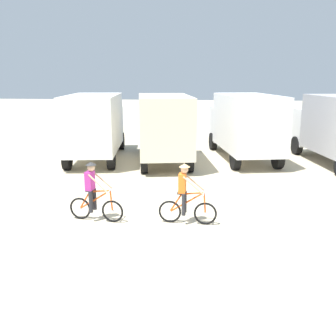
{
  "coord_description": "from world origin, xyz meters",
  "views": [
    {
      "loc": [
        1.25,
        -9.66,
        4.26
      ],
      "look_at": [
        -0.15,
        3.27,
        1.1
      ],
      "focal_mm": 40.65,
      "sensor_mm": 36.0,
      "label": 1
    }
  ],
  "objects_px": {
    "box_truck_cream_rv": "(164,125)",
    "cyclist_cowboy_hat": "(186,196)",
    "box_truck_avon_van": "(244,123)",
    "cyclist_orange_shirt": "(94,194)",
    "box_truck_white_box": "(96,124)"
  },
  "relations": [
    {
      "from": "box_truck_cream_rv",
      "to": "cyclist_cowboy_hat",
      "type": "height_order",
      "value": "box_truck_cream_rv"
    },
    {
      "from": "box_truck_avon_van",
      "to": "cyclist_cowboy_hat",
      "type": "xyz_separation_m",
      "value": [
        -2.43,
        -9.31,
        -1.03
      ]
    },
    {
      "from": "box_truck_cream_rv",
      "to": "box_truck_avon_van",
      "type": "bearing_deg",
      "value": 14.99
    },
    {
      "from": "box_truck_avon_van",
      "to": "cyclist_orange_shirt",
      "type": "height_order",
      "value": "box_truck_avon_van"
    },
    {
      "from": "box_truck_avon_van",
      "to": "cyclist_cowboy_hat",
      "type": "height_order",
      "value": "box_truck_avon_van"
    },
    {
      "from": "cyclist_orange_shirt",
      "to": "cyclist_cowboy_hat",
      "type": "xyz_separation_m",
      "value": [
        2.74,
        0.05,
        0.0
      ]
    },
    {
      "from": "box_truck_cream_rv",
      "to": "cyclist_orange_shirt",
      "type": "height_order",
      "value": "box_truck_cream_rv"
    },
    {
      "from": "box_truck_cream_rv",
      "to": "box_truck_avon_van",
      "type": "distance_m",
      "value": 4.2
    },
    {
      "from": "box_truck_cream_rv",
      "to": "box_truck_avon_van",
      "type": "relative_size",
      "value": 1.0
    },
    {
      "from": "cyclist_cowboy_hat",
      "to": "cyclist_orange_shirt",
      "type": "bearing_deg",
      "value": -178.91
    },
    {
      "from": "box_truck_cream_rv",
      "to": "cyclist_cowboy_hat",
      "type": "bearing_deg",
      "value": -78.81
    },
    {
      "from": "box_truck_white_box",
      "to": "box_truck_cream_rv",
      "type": "distance_m",
      "value": 3.55
    },
    {
      "from": "box_truck_white_box",
      "to": "box_truck_cream_rv",
      "type": "relative_size",
      "value": 0.99
    },
    {
      "from": "box_truck_avon_van",
      "to": "cyclist_orange_shirt",
      "type": "xyz_separation_m",
      "value": [
        -5.18,
        -9.36,
        -1.03
      ]
    },
    {
      "from": "box_truck_white_box",
      "to": "cyclist_cowboy_hat",
      "type": "xyz_separation_m",
      "value": [
        5.17,
        -8.43,
        -1.03
      ]
    }
  ]
}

